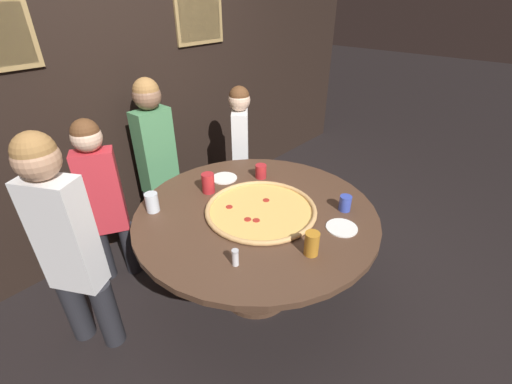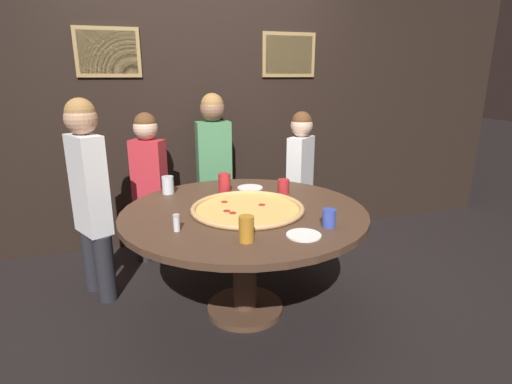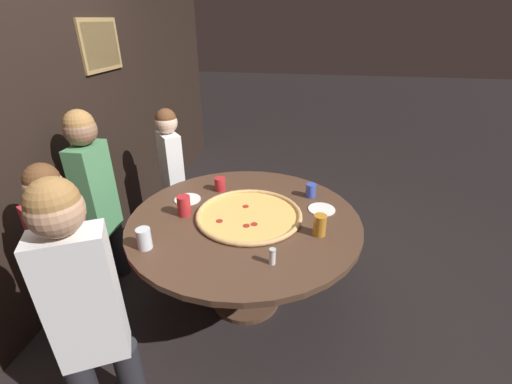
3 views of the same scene
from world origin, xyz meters
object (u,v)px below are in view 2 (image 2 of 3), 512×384
object	(u,v)px
diner_side_left	(150,181)
drink_cup_beside_pizza	(225,183)
dining_table	(244,228)
white_plate_far_back	(250,188)
diner_far_left	(89,189)
drink_cup_by_shaker	(283,186)
white_plate_beside_cup	(304,235)
condiment_shaker	(176,223)
giant_pizza	(248,209)
diner_centre_back	(300,175)
diner_side_right	(214,164)
drink_cup_front_edge	(246,229)
drink_cup_near_left	(168,185)
drink_cup_centre_back	(329,218)

from	to	relation	value
diner_side_left	drink_cup_beside_pizza	bearing A→B (deg)	163.77
dining_table	white_plate_far_back	distance (m)	0.52
diner_far_left	dining_table	bearing A→B (deg)	-146.90
drink_cup_by_shaker	white_plate_beside_cup	world-z (taller)	drink_cup_by_shaker
condiment_shaker	diner_side_left	xyz separation A→B (m)	(-0.10, 1.20, -0.06)
white_plate_far_back	white_plate_beside_cup	distance (m)	0.98
white_plate_beside_cup	white_plate_far_back	bearing A→B (deg)	91.26
giant_pizza	diner_centre_back	distance (m)	1.12
drink_cup_beside_pizza	white_plate_far_back	xyz separation A→B (m)	(0.21, 0.06, -0.07)
white_plate_far_back	condiment_shaker	distance (m)	0.95
diner_far_left	diner_side_right	xyz separation A→B (m)	(0.99, 0.58, -0.00)
dining_table	giant_pizza	world-z (taller)	giant_pizza
diner_side_left	drink_cup_front_edge	bearing A→B (deg)	136.81
diner_far_left	drink_cup_near_left	bearing A→B (deg)	-120.72
dining_table	white_plate_beside_cup	xyz separation A→B (m)	(0.19, -0.52, 0.14)
diner_far_left	diner_centre_back	distance (m)	1.73
drink_cup_centre_back	diner_centre_back	size ratio (longest dim) A/B	0.08
dining_table	white_plate_beside_cup	world-z (taller)	white_plate_beside_cup
drink_cup_centre_back	drink_cup_near_left	distance (m)	1.24
dining_table	condiment_shaker	world-z (taller)	condiment_shaker
drink_cup_near_left	drink_cup_by_shaker	bearing A→B (deg)	-16.23
dining_table	giant_pizza	bearing A→B (deg)	-62.75
white_plate_beside_cup	drink_cup_near_left	bearing A→B (deg)	121.74
drink_cup_by_shaker	drink_cup_front_edge	distance (m)	0.91
dining_table	drink_cup_near_left	distance (m)	0.70
giant_pizza	white_plate_beside_cup	distance (m)	0.52
drink_cup_front_edge	condiment_shaker	distance (m)	0.42
giant_pizza	white_plate_far_back	distance (m)	0.52
drink_cup_centre_back	condiment_shaker	size ratio (longest dim) A/B	1.06
white_plate_beside_cup	diner_far_left	size ratio (longest dim) A/B	0.13
white_plate_beside_cup	diner_far_left	bearing A→B (deg)	138.17
drink_cup_by_shaker	drink_cup_beside_pizza	xyz separation A→B (m)	(-0.41, 0.14, 0.02)
condiment_shaker	diner_side_left	size ratio (longest dim) A/B	0.08
drink_cup_near_left	white_plate_beside_cup	distance (m)	1.20
drink_cup_centre_back	drink_cup_by_shaker	bearing A→B (deg)	91.24
dining_table	diner_centre_back	size ratio (longest dim) A/B	1.23
giant_pizza	white_plate_far_back	xyz separation A→B (m)	(0.16, 0.50, -0.01)
diner_far_left	diner_side_left	xyz separation A→B (m)	(0.41, 0.43, -0.08)
white_plate_far_back	diner_far_left	bearing A→B (deg)	177.14
dining_table	diner_side_right	bearing A→B (deg)	89.18
diner_far_left	diner_side_left	distance (m)	0.60
diner_centre_back	white_plate_far_back	bearing A→B (deg)	-9.10
dining_table	drink_cup_centre_back	size ratio (longest dim) A/B	15.20
diner_side_right	drink_cup_centre_back	bearing A→B (deg)	102.67
diner_side_right	diner_centre_back	bearing A→B (deg)	157.99
giant_pizza	drink_cup_beside_pizza	bearing A→B (deg)	96.92
drink_cup_by_shaker	white_plate_far_back	world-z (taller)	drink_cup_by_shaker
giant_pizza	white_plate_beside_cup	size ratio (longest dim) A/B	3.82
drink_cup_centre_back	diner_far_left	xyz separation A→B (m)	(-1.35, 0.96, 0.02)
dining_table	drink_cup_by_shaker	xyz separation A→B (m)	(0.37, 0.27, 0.18)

